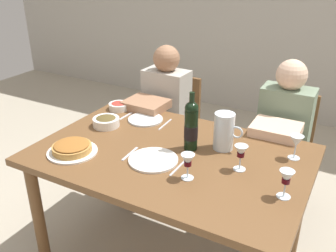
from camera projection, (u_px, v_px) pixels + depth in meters
dining_table at (171, 166)px, 2.11m from camera, size 1.50×1.00×0.76m
wine_bottle at (191, 126)px, 2.04m from camera, size 0.08×0.08×0.34m
water_pitcher at (224, 133)px, 2.07m from camera, size 0.17×0.11×0.21m
baked_tart at (72, 148)px, 2.05m from camera, size 0.28×0.28×0.06m
salad_bowl at (119, 106)px, 2.62m from camera, size 0.14×0.14×0.05m
olive_bowl at (106, 121)px, 2.37m from camera, size 0.17×0.17×0.07m
wine_glass_left_diner at (286, 179)px, 1.65m from camera, size 0.07×0.07×0.14m
wine_glass_right_diner at (188, 161)px, 1.79m from camera, size 0.07×0.07×0.13m
wine_glass_centre at (241, 153)px, 1.86m from camera, size 0.07×0.07×0.14m
wine_glass_spare at (296, 142)px, 1.96m from camera, size 0.07×0.07×0.14m
dinner_plate_left_setting at (145, 119)px, 2.46m from camera, size 0.23×0.23×0.01m
dinner_plate_right_setting at (153, 160)px, 1.98m from camera, size 0.27×0.27×0.01m
fork_left_setting at (127, 115)px, 2.53m from camera, size 0.02×0.16×0.00m
knife_left_setting at (165, 124)px, 2.40m from camera, size 0.02×0.18×0.00m
knife_right_setting at (178, 168)px, 1.91m from camera, size 0.01×0.18×0.00m
spoon_right_setting at (130, 154)px, 2.04m from camera, size 0.02×0.16×0.00m
chair_left at (174, 122)px, 3.07m from camera, size 0.41×0.41×0.87m
diner_left at (159, 119)px, 2.84m from camera, size 0.35×0.51×1.16m
chair_right at (284, 145)px, 2.71m from camera, size 0.40×0.40×0.87m
diner_right at (279, 143)px, 2.47m from camera, size 0.34×0.50×1.16m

